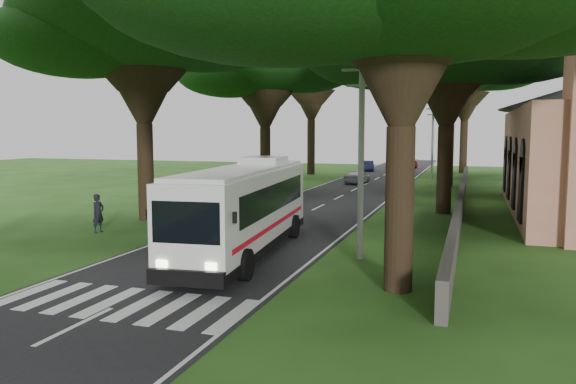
# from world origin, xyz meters

# --- Properties ---
(ground) EXTENTS (140.00, 140.00, 0.00)m
(ground) POSITION_xyz_m (0.00, 0.00, 0.00)
(ground) COLOR #224413
(ground) RESTS_ON ground
(road) EXTENTS (8.00, 120.00, 0.04)m
(road) POSITION_xyz_m (0.00, 25.00, 0.01)
(road) COLOR black
(road) RESTS_ON ground
(crosswalk) EXTENTS (8.00, 3.00, 0.01)m
(crosswalk) POSITION_xyz_m (0.00, -2.00, 0.00)
(crosswalk) COLOR silver
(crosswalk) RESTS_ON ground
(property_wall) EXTENTS (0.35, 50.00, 1.20)m
(property_wall) POSITION_xyz_m (9.00, 24.00, 0.60)
(property_wall) COLOR #383533
(property_wall) RESTS_ON ground
(pole_near) EXTENTS (1.60, 0.24, 8.00)m
(pole_near) POSITION_xyz_m (5.50, 6.00, 4.18)
(pole_near) COLOR gray
(pole_near) RESTS_ON ground
(pole_mid) EXTENTS (1.60, 0.24, 8.00)m
(pole_mid) POSITION_xyz_m (5.50, 26.00, 4.18)
(pole_mid) COLOR gray
(pole_mid) RESTS_ON ground
(pole_far) EXTENTS (1.60, 0.24, 8.00)m
(pole_far) POSITION_xyz_m (5.50, 46.00, 4.18)
(pole_far) COLOR gray
(pole_far) RESTS_ON ground
(tree_l_mida) EXTENTS (13.75, 13.75, 14.04)m
(tree_l_mida) POSITION_xyz_m (-8.00, 12.00, 10.99)
(tree_l_mida) COLOR black
(tree_l_mida) RESTS_ON ground
(tree_l_midb) EXTENTS (12.81, 12.81, 13.64)m
(tree_l_midb) POSITION_xyz_m (-7.50, 30.00, 10.75)
(tree_l_midb) COLOR black
(tree_l_midb) RESTS_ON ground
(tree_l_far) EXTENTS (12.48, 12.48, 15.82)m
(tree_l_far) POSITION_xyz_m (-8.50, 48.00, 12.92)
(tree_l_far) COLOR black
(tree_l_far) RESTS_ON ground
(tree_r_mida) EXTENTS (15.32, 15.32, 14.11)m
(tree_r_mida) POSITION_xyz_m (8.00, 20.00, 10.78)
(tree_r_mida) COLOR black
(tree_r_mida) RESTS_ON ground
(tree_r_midb) EXTENTS (14.27, 14.27, 14.58)m
(tree_r_midb) POSITION_xyz_m (7.50, 38.00, 11.43)
(tree_r_midb) COLOR black
(tree_r_midb) RESTS_ON ground
(tree_r_far) EXTENTS (15.37, 15.37, 16.20)m
(tree_r_far) POSITION_xyz_m (8.50, 56.00, 12.82)
(tree_r_far) COLOR black
(tree_r_far) RESTS_ON ground
(coach_bus) EXTENTS (3.73, 12.33, 3.58)m
(coach_bus) POSITION_xyz_m (0.79, 5.49, 1.93)
(coach_bus) COLOR silver
(coach_bus) RESTS_ON ground
(distant_car_a) EXTENTS (2.17, 4.26, 1.39)m
(distant_car_a) POSITION_xyz_m (-0.93, 37.67, 0.72)
(distant_car_a) COLOR #AFAEB3
(distant_car_a) RESTS_ON road
(distant_car_b) EXTENTS (2.18, 4.09, 1.28)m
(distant_car_b) POSITION_xyz_m (-3.00, 55.18, 0.67)
(distant_car_b) COLOR navy
(distant_car_b) RESTS_ON road
(distant_car_c) EXTENTS (3.34, 5.00, 1.35)m
(distant_car_c) POSITION_xyz_m (1.11, 63.48, 0.70)
(distant_car_c) COLOR maroon
(distant_car_c) RESTS_ON road
(pedestrian) EXTENTS (0.55, 0.76, 1.94)m
(pedestrian) POSITION_xyz_m (-8.04, 7.68, 0.97)
(pedestrian) COLOR black
(pedestrian) RESTS_ON ground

